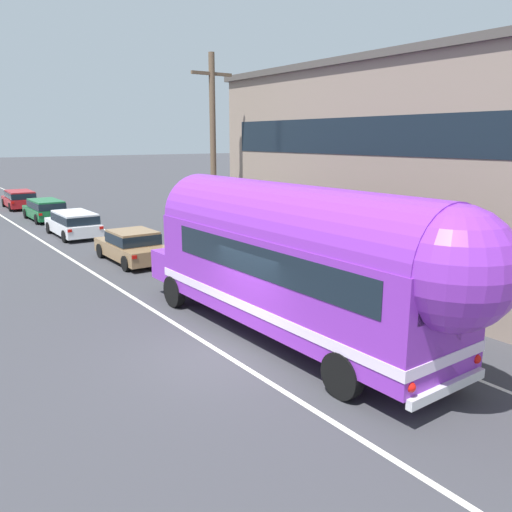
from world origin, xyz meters
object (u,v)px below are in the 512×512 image
Objects in this scene: car_lead at (133,245)px; utility_pole at (213,159)px; painted_bus at (300,258)px; car_second at (74,222)px; car_third at (45,208)px; car_fourth at (20,198)px.

utility_pole is at bearing -43.37° from car_lead.
painted_bus reaches higher than car_second.
painted_bus is 25.48m from car_third.
car_third is at bearing -89.49° from car_fourth.
car_fourth is at bearing 90.51° from car_third.
car_second is at bearing 90.51° from painted_bus.
car_fourth is at bearing 90.44° from car_lead.
car_third is (-2.73, 16.67, -3.63)m from utility_pole.
car_lead is (0.14, 11.25, -1.57)m from painted_bus.
painted_bus reaches higher than car_fourth.
utility_pole is 17.27m from car_third.
utility_pole is at bearing 72.48° from painted_bus.
car_second is at bearing -91.72° from car_third.
painted_bus is 2.60× the size of car_fourth.
car_lead is at bearing -89.60° from car_third.
car_lead is at bearing 136.63° from utility_pole.
painted_bus is at bearing -89.49° from car_second.
car_second is (-2.93, 9.88, -3.63)m from utility_pole.
car_second is (-0.17, 18.65, -1.51)m from painted_bus.
utility_pole is 1.92× the size of car_lead.
car_second and car_fourth have the same top height.
car_third is (-0.10, 14.18, 0.06)m from car_lead.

